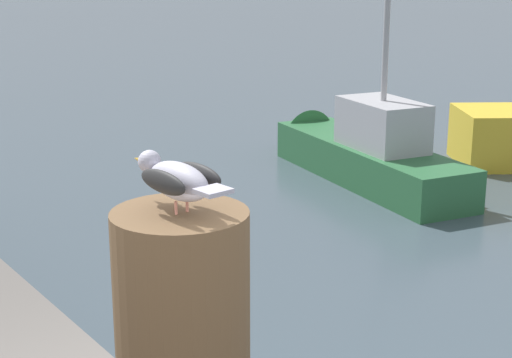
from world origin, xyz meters
TOP-DOWN VIEW (x-y plane):
  - seagull at (-0.19, -0.29)m, footprint 0.39×0.16m
  - boat_green at (-6.74, 6.49)m, footprint 4.57×1.75m

SIDE VIEW (x-z plane):
  - boat_green at x=-6.74m, z-range -1.36..2.17m
  - seagull at x=-0.19m, z-range 2.44..2.59m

